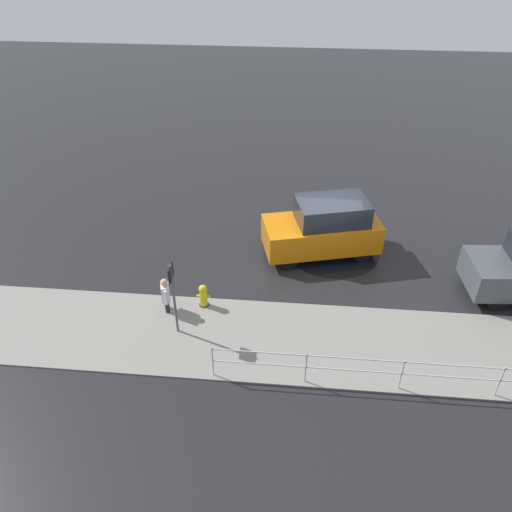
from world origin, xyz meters
name	(u,v)px	position (x,y,z in m)	size (l,w,h in m)	color
ground_plane	(323,257)	(0.00, 0.00, 0.00)	(60.00, 60.00, 0.00)	black
kerb_strip	(326,343)	(0.00, 4.20, 0.02)	(24.00, 3.20, 0.04)	gray
moving_hatchback	(324,228)	(0.04, -0.26, 1.03)	(4.20, 2.63, 2.06)	orange
fire_hydrant	(204,296)	(3.68, 2.93, 0.40)	(0.42, 0.31, 0.80)	gold
pedestrian	(166,294)	(4.75, 3.26, 0.68)	(0.34, 0.55, 1.22)	silver
metal_railing	(403,369)	(-1.80, 5.63, 0.73)	(9.55, 0.04, 1.05)	#B7BABF
sign_post	(173,290)	(4.24, 4.11, 1.58)	(0.07, 0.44, 2.40)	#4C4C51
puddle_patch	(332,250)	(-0.32, -0.45, 0.00)	(3.35, 3.35, 0.01)	black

